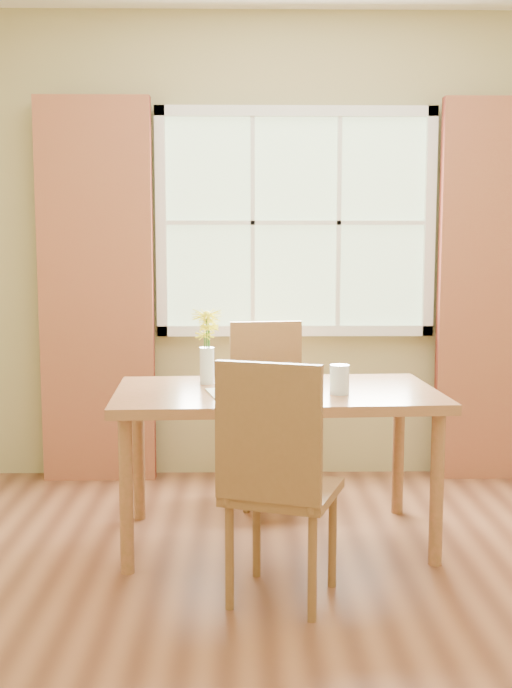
{
  "coord_description": "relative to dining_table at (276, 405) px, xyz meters",
  "views": [
    {
      "loc": [
        -0.31,
        -2.85,
        1.37
      ],
      "look_at": [
        -0.25,
        0.72,
        0.93
      ],
      "focal_mm": 42.0,
      "sensor_mm": 36.0,
      "label": 1
    }
  ],
  "objects": [
    {
      "name": "room",
      "position": [
        0.15,
        -0.77,
        0.71
      ],
      "size": [
        4.24,
        3.84,
        2.74
      ],
      "color": "brown",
      "rests_on": "ground"
    },
    {
      "name": "window",
      "position": [
        0.15,
        1.1,
        0.86
      ],
      "size": [
        1.62,
        0.06,
        1.32
      ],
      "color": "#A7C595",
      "rests_on": "room"
    },
    {
      "name": "dining_table",
      "position": [
        0.0,
        0.0,
        0.0
      ],
      "size": [
        1.51,
        0.9,
        0.71
      ],
      "rotation": [
        0.0,
        0.0,
        0.05
      ],
      "color": "#935538",
      "rests_on": "room"
    },
    {
      "name": "croissant_sandwich",
      "position": [
        -0.09,
        -0.12,
        0.15
      ],
      "size": [
        0.19,
        0.14,
        0.13
      ],
      "rotation": [
        0.0,
        0.0,
        0.17
      ],
      "color": "#E0A14C",
      "rests_on": "plate"
    },
    {
      "name": "plate",
      "position": [
        -0.11,
        -0.12,
        0.09
      ],
      "size": [
        0.29,
        0.29,
        0.01
      ],
      "primitive_type": "cube",
      "rotation": [
        0.0,
        0.0,
        0.31
      ],
      "color": "#A2DB36",
      "rests_on": "placemat"
    },
    {
      "name": "water_glass",
      "position": [
        0.28,
        -0.12,
        0.14
      ],
      "size": [
        0.09,
        0.09,
        0.13
      ],
      "color": "silver",
      "rests_on": "dining_table"
    },
    {
      "name": "placemat",
      "position": [
        -0.07,
        -0.11,
        0.08
      ],
      "size": [
        0.51,
        0.42,
        0.01
      ],
      "primitive_type": "cube",
      "rotation": [
        0.0,
        0.0,
        0.21
      ],
      "color": "silver",
      "rests_on": "dining_table"
    },
    {
      "name": "curtain_right",
      "position": [
        1.3,
        1.01,
        0.46
      ],
      "size": [
        0.65,
        0.08,
        2.2
      ],
      "primitive_type": "cube",
      "color": "maroon",
      "rests_on": "room"
    },
    {
      "name": "chair_far",
      "position": [
        -0.01,
        0.66,
        -0.12
      ],
      "size": [
        0.45,
        0.45,
        0.96
      ],
      "rotation": [
        0.0,
        0.0,
        0.14
      ],
      "color": "brown",
      "rests_on": "room"
    },
    {
      "name": "curtain_left",
      "position": [
        -1.0,
        1.01,
        0.46
      ],
      "size": [
        0.65,
        0.08,
        2.2
      ],
      "primitive_type": "cube",
      "color": "maroon",
      "rests_on": "room"
    },
    {
      "name": "chair_near",
      "position": [
        -0.03,
        -0.7,
        -0.12
      ],
      "size": [
        0.51,
        0.51,
        0.96
      ],
      "rotation": [
        0.0,
        0.0,
        -0.34
      ],
      "color": "brown",
      "rests_on": "room"
    },
    {
      "name": "flower_vase",
      "position": [
        -0.32,
        0.16,
        0.3
      ],
      "size": [
        0.15,
        0.15,
        0.36
      ],
      "color": "silver",
      "rests_on": "dining_table"
    }
  ]
}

